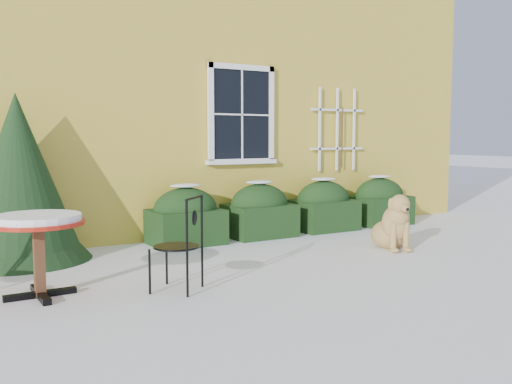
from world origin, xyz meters
TOP-DOWN VIEW (x-y plane):
  - ground at (0.00, 0.00)m, footprint 80.00×80.00m
  - house at (0.00, 7.00)m, footprint 12.40×8.40m
  - hedge_row at (1.65, 2.55)m, footprint 4.95×0.80m
  - evergreen_shrub at (-2.62, 2.60)m, footprint 1.80×1.80m
  - bistro_table at (-2.74, 0.65)m, footprint 0.90×0.90m
  - patio_chair_near at (-1.43, 0.15)m, footprint 0.62×0.62m
  - dog at (2.08, 0.63)m, footprint 0.68×0.89m

SIDE VIEW (x-z plane):
  - ground at x=0.00m, z-range 0.00..0.00m
  - dog at x=2.08m, z-range -0.08..0.75m
  - hedge_row at x=1.65m, z-range -0.05..0.86m
  - patio_chair_near at x=-1.43m, z-range 0.00..1.00m
  - bistro_table at x=-2.74m, z-range 0.28..1.12m
  - evergreen_shrub at x=-2.62m, z-range -0.21..1.96m
  - house at x=0.00m, z-range 0.02..6.42m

